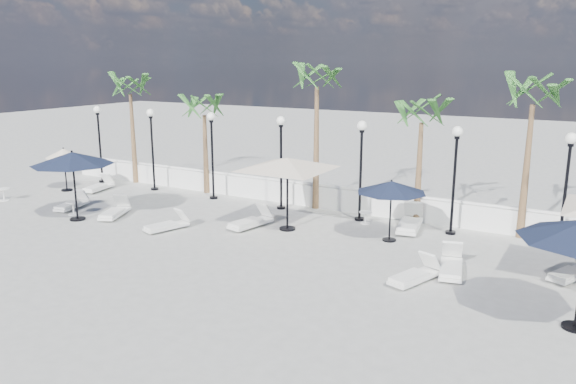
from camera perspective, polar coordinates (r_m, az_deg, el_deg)
The scene contains 30 objects.
ground at distance 18.32m, azimuth -11.11°, elevation -6.24°, with size 100.00×100.00×0.00m, color gray.
balustrade at distance 24.10m, azimuth 0.50°, elevation -0.09°, with size 26.00×0.30×1.01m.
lamppost_0 at distance 29.54m, azimuth -18.65°, elevation 5.69°, with size 0.36×0.36×3.84m.
lamppost_1 at distance 27.05m, azimuth -13.67°, elevation 5.37°, with size 0.36×0.36×3.84m.
lamppost_2 at distance 24.79m, azimuth -7.73°, elevation 4.93°, with size 0.36×0.36×3.84m.
lamppost_3 at distance 22.86m, azimuth -0.72°, elevation 4.35°, with size 0.36×0.36×3.84m.
lamppost_4 at distance 21.32m, azimuth 7.44°, elevation 3.58°, with size 0.36×0.36×3.84m.
lamppost_5 at distance 20.28m, azimuth 16.62°, elevation 2.64°, with size 0.36×0.36×3.84m.
lamppost_6 at distance 19.81m, azimuth 26.50°, elevation 1.55°, with size 0.36×0.36×3.84m.
palm_0 at distance 28.82m, azimuth -15.74°, elevation 9.80°, with size 2.60×2.60×5.50m.
palm_1 at distance 25.88m, azimuth -8.52°, elevation 8.07°, with size 2.60×2.60×4.70m.
palm_2 at distance 22.72m, azimuth 2.97°, elevation 10.93°, with size 2.60×2.60×6.10m.
palm_3 at distance 21.22m, azimuth 13.43°, elevation 7.27°, with size 2.60×2.60×4.90m.
palm_4 at distance 20.43m, azimuth 23.64°, elevation 8.50°, with size 2.60×2.60×5.70m.
lounger_0 at distance 27.96m, azimuth -18.68°, elevation 0.56°, with size 0.90×1.84×0.66m.
lounger_1 at distance 24.94m, azimuth -21.11°, elevation -1.15°, with size 0.91×1.77×0.63m.
lounger_2 at distance 23.11m, azimuth -17.19°, elevation -1.89°, with size 1.25×1.92×0.69m.
lounger_3 at distance 20.78m, azimuth -3.78°, elevation -2.96°, with size 0.97×1.99×0.72m.
lounger_4 at distance 20.85m, azimuth -12.21°, elevation -3.27°, with size 1.02×1.76×0.63m.
lounger_5 at distance 20.87m, azimuth 12.27°, elevation -3.08°, with size 1.06×2.25×0.81m.
lounger_6 at distance 17.00m, azimuth 16.23°, elevation -7.24°, with size 1.00×1.97×0.71m.
lounger_7 at distance 16.14m, azimuth 12.75°, elevation -8.21°, with size 1.10×1.84×0.66m.
lounger_8 at distance 17.87m, azimuth 26.82°, elevation -7.26°, with size 1.17×1.76×0.63m.
side_table_0 at distance 27.63m, azimuth -26.93°, elevation -0.12°, with size 0.55×0.55×0.54m.
side_table_1 at distance 24.00m, azimuth -20.98°, elevation -1.39°, with size 0.56×0.56×0.54m.
side_table_2 at distance 21.40m, azimuth 7.88°, elevation -2.48°, with size 0.47×0.47×0.46m.
parasol_navy_left at distance 22.74m, azimuth -21.06°, elevation 3.17°, with size 3.08×3.08×2.72m.
parasol_navy_mid at distance 19.12m, azimuth 10.46°, elevation 0.49°, with size 2.39×2.39×2.14m.
parasol_cream_sq_a at distance 19.92m, azimuth -0.07°, elevation 3.45°, with size 5.81×5.81×2.85m.
parasol_cream_small at distance 28.24m, azimuth -21.83°, elevation 3.63°, with size 1.68×1.68×2.07m.
Camera 1 is at (11.44, -12.96, 6.05)m, focal length 35.00 mm.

